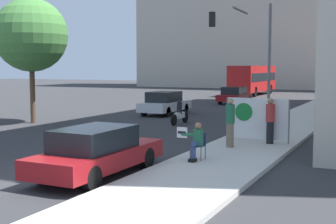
{
  "coord_description": "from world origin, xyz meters",
  "views": [
    {
      "loc": [
        8.22,
        -10.69,
        3.11
      ],
      "look_at": [
        0.51,
        5.17,
        1.39
      ],
      "focal_mm": 50.0,
      "sensor_mm": 36.0,
      "label": 1
    }
  ],
  "objects": [
    {
      "name": "parked_car_curbside",
      "position": [
        0.68,
        0.2,
        0.71
      ],
      "size": [
        1.79,
        4.66,
        1.4
      ],
      "color": "maroon",
      "rests_on": "ground_plane"
    },
    {
      "name": "car_on_road_midblock",
      "position": [
        -3.91,
        27.08,
        0.71
      ],
      "size": [
        1.82,
        4.43,
        1.41
      ],
      "color": "maroon",
      "rests_on": "ground_plane"
    },
    {
      "name": "protest_banner",
      "position": [
        3.36,
        7.33,
        1.06
      ],
      "size": [
        2.54,
        0.06,
        1.72
      ],
      "color": "slate",
      "rests_on": "sidewalk_curb"
    },
    {
      "name": "motorcycle_on_road",
      "position": [
        -2.2,
        12.18,
        0.55
      ],
      "size": [
        0.28,
        2.08,
        1.29
      ],
      "color": "white",
      "rests_on": "ground_plane"
    },
    {
      "name": "street_tree_near_curb",
      "position": [
        -9.69,
        9.12,
        4.8
      ],
      "size": [
        4.0,
        4.0,
        6.81
      ],
      "color": "brown",
      "rests_on": "ground_plane"
    },
    {
      "name": "sidewalk_curb",
      "position": [
        3.35,
        15.0,
        0.07
      ],
      "size": [
        3.15,
        90.0,
        0.15
      ],
      "primitive_type": "cube",
      "color": "beige",
      "rests_on": "ground_plane"
    },
    {
      "name": "jogger_on_sidewalk",
      "position": [
        2.82,
        5.64,
        1.07
      ],
      "size": [
        0.34,
        0.34,
        1.81
      ],
      "rotation": [
        0.0,
        0.0,
        3.33
      ],
      "color": "#756651",
      "rests_on": "sidewalk_curb"
    },
    {
      "name": "seated_protester",
      "position": [
        2.61,
        2.93,
        0.78
      ],
      "size": [
        0.91,
        0.77,
        1.19
      ],
      "rotation": [
        0.0,
        0.0,
        -0.03
      ],
      "color": "#474C56",
      "rests_on": "sidewalk_curb"
    },
    {
      "name": "car_on_road_nearest",
      "position": [
        -5.17,
        16.39,
        0.74
      ],
      "size": [
        1.84,
        4.42,
        1.49
      ],
      "color": "silver",
      "rests_on": "ground_plane"
    },
    {
      "name": "city_bus_on_road",
      "position": [
        -5.84,
        39.61,
        1.83
      ],
      "size": [
        2.52,
        10.61,
        3.18
      ],
      "color": "red",
      "rests_on": "ground_plane"
    },
    {
      "name": "ground_plane",
      "position": [
        0.0,
        0.0,
        0.0
      ],
      "size": [
        160.0,
        160.0,
        0.0
      ],
      "primitive_type": "plane",
      "color": "#303033"
    },
    {
      "name": "traffic_light_pole",
      "position": [
        0.79,
        14.81,
        4.43
      ],
      "size": [
        3.51,
        3.28,
        6.35
      ],
      "color": "slate",
      "rests_on": "sidewalk_curb"
    },
    {
      "name": "pedestrian_behind",
      "position": [
        3.96,
        7.06,
        1.04
      ],
      "size": [
        0.34,
        0.34,
        1.75
      ],
      "rotation": [
        0.0,
        0.0,
        5.13
      ],
      "color": "black",
      "rests_on": "sidewalk_curb"
    }
  ]
}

